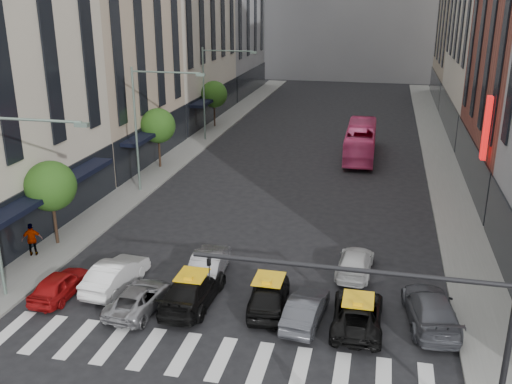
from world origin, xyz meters
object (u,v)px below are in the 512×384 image
Objects in this scene: streetlamp_far at (213,82)px; bus at (361,141)px; car_red at (60,284)px; pedestrian_far at (32,239)px; taxi_left at (193,290)px; taxi_center at (269,294)px; car_white_front at (116,274)px; streetlamp_mid at (147,114)px; streetlamp_near at (6,183)px.

streetlamp_far is 15.39m from bus.
pedestrian_far is (-3.79, 3.58, 0.44)m from car_red.
taxi_center is (3.59, 0.35, 0.01)m from taxi_left.
taxi_left is 10.66m from pedestrian_far.
car_red is at bearing 7.91° from taxi_left.
pedestrian_far reaches higher than taxi_left.
bus reaches higher than car_white_front.
taxi_center is (7.83, -0.30, 0.03)m from car_white_front.
taxi_left is 2.73× the size of pedestrian_far.
taxi_center is (11.72, -30.25, -5.15)m from streetlamp_far.
streetlamp_near is at bearing -90.00° from streetlamp_mid.
car_white_front is 0.86× the size of taxi_left.
taxi_left is 3.60m from taxi_center.
streetlamp_near is 1.00× the size of streetlamp_far.
car_red is at bearing -86.99° from streetlamp_far.
streetlamp_far reaches higher than taxi_left.
bus is (10.61, 27.28, 0.76)m from car_white_front.
car_white_front is at bearing -145.78° from car_red.
streetlamp_far reaches higher than bus.
streetlamp_far is 32.85m from taxi_center.
car_white_front is at bearing 68.24° from bus.
streetlamp_mid is 17.49m from taxi_left.
bus reaches higher than taxi_center.
streetlamp_far is at bearing 90.00° from streetlamp_near.
streetlamp_mid is at bearing 90.00° from streetlamp_near.
pedestrian_far is (-16.64, -25.11, -0.39)m from bus.
bus is 30.12m from pedestrian_far.
taxi_left is at bearing 139.12° from pedestrian_far.
taxi_center is at bearing -173.10° from taxi_left.
car_red is 5.23m from pedestrian_far.
pedestrian_far is (-10.27, 2.83, 0.35)m from taxi_left.
car_white_front is 0.41× the size of bus.
bus is at bearing -112.17° from car_red.
streetlamp_near is at bearing 91.40° from pedestrian_far.
taxi_left is at bearing -171.41° from car_red.
pedestrian_far is at bearing 116.89° from streetlamp_near.
bus is (2.78, 27.58, 0.73)m from taxi_center.
streetlamp_mid is 4.79× the size of pedestrian_far.
pedestrian_far is at bearing -14.12° from taxi_left.
streetlamp_far is 1.76× the size of taxi_left.
streetlamp_far is at bearing -74.78° from taxi_center.
streetlamp_near reaches higher than taxi_center.
streetlamp_far is 30.64m from car_white_front.
streetlamp_far is (0.00, 32.00, 0.00)m from streetlamp_near.
car_red is 0.86× the size of car_white_front.
bus is (12.85, 28.69, 0.84)m from car_red.
streetlamp_near is at bearing 32.85° from car_white_front.
streetlamp_far is 2.04× the size of car_white_front.
streetlamp_mid is at bearing -69.45° from car_white_front.
car_white_front reaches higher than car_red.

